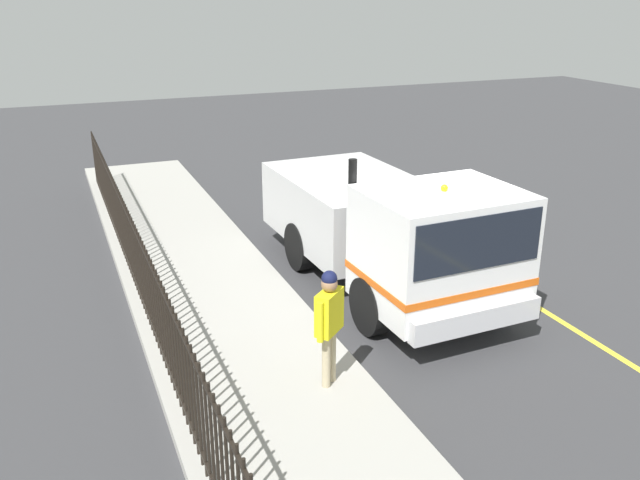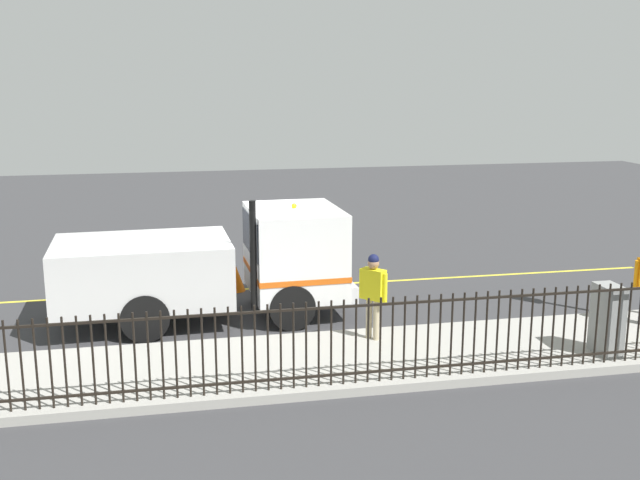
% 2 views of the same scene
% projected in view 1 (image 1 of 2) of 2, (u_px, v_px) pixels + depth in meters
% --- Properties ---
extents(ground_plane, '(51.90, 51.90, 0.00)m').
position_uv_depth(ground_plane, '(413.00, 305.00, 11.94)').
color(ground_plane, '#38383A').
rests_on(ground_plane, ground).
extents(sidewalk_slab, '(2.83, 23.59, 0.16)m').
position_uv_depth(sidewalk_slab, '(235.00, 335.00, 10.75)').
color(sidewalk_slab, '#A3A099').
rests_on(sidewalk_slab, ground).
extents(lane_marking, '(0.12, 21.23, 0.01)m').
position_uv_depth(lane_marking, '(506.00, 287.00, 12.66)').
color(lane_marking, yellow).
rests_on(lane_marking, ground).
extents(work_truck, '(2.60, 6.24, 2.72)m').
position_uv_depth(work_truck, '(392.00, 226.00, 12.01)').
color(work_truck, white).
rests_on(work_truck, ground).
extents(worker_standing, '(0.50, 0.47, 1.68)m').
position_uv_depth(worker_standing, '(329.00, 316.00, 8.94)').
color(worker_standing, yellow).
rests_on(worker_standing, sidewalk_slab).
extents(iron_fence, '(0.04, 20.09, 1.45)m').
position_uv_depth(iron_fence, '(154.00, 301.00, 10.04)').
color(iron_fence, black).
rests_on(iron_fence, sidewalk_slab).
extents(traffic_cone, '(0.44, 0.44, 0.63)m').
position_uv_depth(traffic_cone, '(495.00, 268.00, 12.73)').
color(traffic_cone, orange).
rests_on(traffic_cone, ground).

